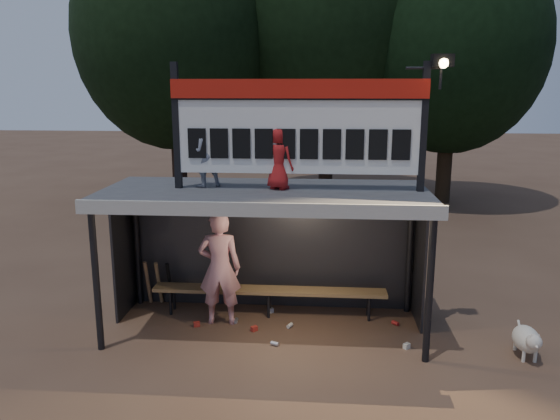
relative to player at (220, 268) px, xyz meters
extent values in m
plane|color=#4E3527|center=(0.78, -0.18, -0.96)|extent=(80.00, 80.00, 0.00)
imported|color=silver|center=(0.00, 0.00, 0.00)|extent=(0.72, 0.50, 1.91)
imported|color=gray|center=(-0.19, -0.07, 1.91)|extent=(0.66, 0.62, 1.08)
imported|color=#AA1A1A|center=(0.99, -0.17, 1.83)|extent=(0.55, 0.49, 0.94)
cube|color=#3E3E41|center=(0.78, -0.18, 1.30)|extent=(5.00, 2.00, 0.12)
cube|color=beige|center=(0.78, -1.20, 1.26)|extent=(5.10, 0.06, 0.20)
cylinder|color=black|center=(-1.62, -1.08, 0.14)|extent=(0.10, 0.10, 2.20)
cylinder|color=black|center=(3.18, -1.08, 0.14)|extent=(0.10, 0.10, 2.20)
cylinder|color=black|center=(-1.62, 0.72, 0.14)|extent=(0.10, 0.10, 2.20)
cylinder|color=black|center=(3.18, 0.72, 0.14)|extent=(0.10, 0.10, 2.20)
cube|color=black|center=(0.78, 0.82, 0.14)|extent=(5.00, 0.04, 2.20)
cube|color=black|center=(-1.72, 0.32, 0.14)|extent=(0.04, 1.00, 2.20)
cube|color=black|center=(3.28, 0.32, 0.14)|extent=(0.04, 1.00, 2.20)
cylinder|color=black|center=(0.78, 0.82, 1.19)|extent=(5.00, 0.06, 0.06)
cube|color=black|center=(-0.57, -0.18, 2.31)|extent=(0.10, 0.10, 1.90)
cube|color=black|center=(3.13, -0.18, 2.31)|extent=(0.10, 0.10, 1.90)
cube|color=white|center=(1.28, -0.18, 2.31)|extent=(3.80, 0.08, 1.40)
cube|color=red|center=(1.28, -0.23, 2.87)|extent=(3.80, 0.04, 0.28)
cube|color=black|center=(1.28, -0.24, 2.72)|extent=(3.80, 0.02, 0.03)
cube|color=black|center=(-0.25, -0.23, 2.06)|extent=(0.27, 0.03, 0.45)
cube|color=black|center=(0.09, -0.23, 2.06)|extent=(0.27, 0.03, 0.45)
cube|color=black|center=(0.43, -0.23, 2.06)|extent=(0.27, 0.03, 0.45)
cube|color=black|center=(0.77, -0.23, 2.06)|extent=(0.27, 0.03, 0.45)
cube|color=black|center=(1.11, -0.23, 2.06)|extent=(0.27, 0.03, 0.45)
cube|color=black|center=(1.45, -0.23, 2.06)|extent=(0.27, 0.03, 0.45)
cube|color=black|center=(1.79, -0.23, 2.06)|extent=(0.27, 0.03, 0.45)
cube|color=black|center=(2.13, -0.23, 2.06)|extent=(0.27, 0.03, 0.45)
cube|color=black|center=(2.47, -0.23, 2.06)|extent=(0.27, 0.03, 0.45)
cube|color=black|center=(2.81, -0.23, 2.06)|extent=(0.27, 0.03, 0.45)
cylinder|color=black|center=(3.08, -0.18, 3.16)|extent=(0.50, 0.04, 0.04)
cylinder|color=black|center=(3.33, -0.18, 3.01)|extent=(0.04, 0.04, 0.30)
cube|color=black|center=(3.33, -0.23, 3.26)|extent=(0.30, 0.22, 0.18)
sphere|color=#FFD88C|center=(3.33, -0.32, 3.22)|extent=(0.14, 0.14, 0.14)
cube|color=olive|center=(0.78, 0.37, -0.51)|extent=(4.00, 0.35, 0.06)
cylinder|color=black|center=(-0.92, 0.25, -0.73)|extent=(0.05, 0.05, 0.45)
cylinder|color=black|center=(-0.92, 0.49, -0.73)|extent=(0.05, 0.05, 0.45)
cylinder|color=black|center=(0.78, 0.25, -0.73)|extent=(0.05, 0.05, 0.45)
cylinder|color=black|center=(0.78, 0.49, -0.73)|extent=(0.05, 0.05, 0.45)
cylinder|color=black|center=(2.48, 0.25, -0.73)|extent=(0.05, 0.05, 0.45)
cylinder|color=black|center=(2.48, 0.49, -0.73)|extent=(0.05, 0.05, 0.45)
cylinder|color=black|center=(-3.22, 9.82, 0.91)|extent=(0.50, 0.50, 3.74)
ellipsoid|color=black|center=(-3.22, 9.82, 4.57)|extent=(6.46, 6.46, 7.48)
cylinder|color=black|center=(1.78, 11.32, 1.13)|extent=(0.50, 0.50, 4.18)
ellipsoid|color=black|center=(1.78, 11.32, 5.22)|extent=(7.22, 7.22, 8.36)
cylinder|color=black|center=(5.78, 10.32, 0.80)|extent=(0.50, 0.50, 3.52)
ellipsoid|color=black|center=(5.78, 10.32, 4.24)|extent=(6.08, 6.08, 7.04)
ellipsoid|color=beige|center=(4.65, -0.82, -0.69)|extent=(0.36, 0.58, 0.36)
sphere|color=silver|center=(4.65, -1.10, -0.60)|extent=(0.22, 0.22, 0.22)
cone|color=silver|center=(4.65, -1.20, -0.62)|extent=(0.10, 0.10, 0.10)
cone|color=beige|center=(4.60, -1.12, -0.50)|extent=(0.06, 0.06, 0.07)
cone|color=beige|center=(4.70, -1.12, -0.50)|extent=(0.06, 0.06, 0.07)
cylinder|color=beige|center=(4.57, -1.00, -0.87)|extent=(0.05, 0.05, 0.18)
cylinder|color=beige|center=(4.73, -1.00, -0.87)|extent=(0.05, 0.05, 0.18)
cylinder|color=beige|center=(4.57, -0.64, -0.87)|extent=(0.05, 0.05, 0.18)
cylinder|color=beige|center=(4.73, -0.64, -0.87)|extent=(0.05, 0.05, 0.18)
cylinder|color=beige|center=(4.65, -0.52, -0.62)|extent=(0.04, 0.16, 0.14)
cylinder|color=#A1734B|center=(-1.44, 0.64, -0.53)|extent=(0.07, 0.27, 0.84)
cylinder|color=#9C7448|center=(-1.24, 0.64, -0.53)|extent=(0.07, 0.30, 0.83)
cylinder|color=black|center=(-1.04, 0.64, -0.53)|extent=(0.07, 0.33, 0.83)
cube|color=red|center=(0.60, -0.29, -0.92)|extent=(0.12, 0.12, 0.08)
cylinder|color=#A9A9AE|center=(0.25, 0.00, -0.92)|extent=(0.07, 0.12, 0.07)
cube|color=beige|center=(2.96, -0.71, -0.92)|extent=(0.12, 0.12, 0.08)
cylinder|color=#AD201D|center=(2.90, 0.12, -0.92)|extent=(0.13, 0.13, 0.07)
cube|color=#A7A7AC|center=(0.79, 0.47, -0.92)|extent=(0.12, 0.11, 0.08)
cylinder|color=silver|center=(1.16, -0.11, -0.92)|extent=(0.11, 0.14, 0.07)
cube|color=#A7261C|center=(-0.37, -0.19, -0.92)|extent=(0.12, 0.10, 0.08)
cylinder|color=#BBBBC0|center=(0.97, -0.78, -0.92)|extent=(0.14, 0.11, 0.07)
camera|label=1|loc=(1.65, -8.40, 2.90)|focal=35.00mm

